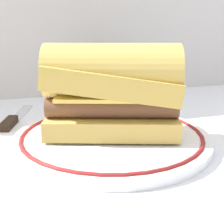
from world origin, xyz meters
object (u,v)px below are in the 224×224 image
Objects in this scene: sausage_sandwich at (112,88)px; drinking_glass at (127,78)px; plate at (112,137)px; butter_knife at (15,118)px.

drinking_glass is (0.10, 0.22, -0.03)m from sausage_sandwich.
drinking_glass is at bearing 65.21° from plate.
butter_knife is (-0.13, 0.15, -0.00)m from plate.
sausage_sandwich is at bearing -114.79° from drinking_glass.
butter_knife is (-0.13, 0.15, -0.07)m from sausage_sandwich.
butter_knife is at bearing 149.20° from sausage_sandwich.
plate is 1.39× the size of sausage_sandwich.
plate is 0.07m from sausage_sandwich.
plate is 1.79× the size of butter_knife.
plate is at bearing -71.61° from sausage_sandwich.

